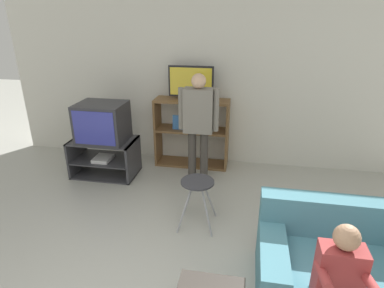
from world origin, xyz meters
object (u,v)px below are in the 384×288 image
person_standing_adult (198,120)px  television_main (102,122)px  folding_stool (197,188)px  tv_stand (105,157)px  television_flat (191,84)px  media_shelf (192,132)px  person_seated_child (341,286)px  couch (347,271)px

person_standing_adult → television_main: bearing=178.7°
television_main → folding_stool: television_main is taller
tv_stand → television_flat: size_ratio=1.38×
tv_stand → person_standing_adult: (1.40, -0.04, 0.67)m
media_shelf → person_seated_child: bearing=-61.9°
television_flat → person_standing_adult: (0.22, -0.62, -0.35)m
tv_stand → folding_stool: size_ratio=1.64×
couch → folding_stool: bearing=150.9°
television_main → person_seated_child: size_ratio=0.66×
folding_stool → person_standing_adult: 1.06m
folding_stool → person_seated_child: size_ratio=0.56×
tv_stand → couch: couch is taller
television_flat → person_seated_child: television_flat is taller
television_main → television_flat: bearing=27.1°
television_main → person_standing_adult: bearing=-1.3°
tv_stand → person_standing_adult: size_ratio=0.59×
tv_stand → couch: 3.41m
media_shelf → couch: bearing=-53.2°
television_flat → couch: bearing=-53.2°
folding_stool → television_flat: bearing=103.1°
television_flat → tv_stand: bearing=-153.8°
person_seated_child → television_flat: bearing=118.2°
media_shelf → folding_stool: bearing=-77.3°
person_seated_child → person_standing_adult: bearing=120.5°
television_flat → folding_stool: television_flat is taller
television_main → folding_stool: bearing=-32.6°
person_standing_adult → person_seated_child: person_standing_adult is taller
couch → person_seated_child: (-0.22, -0.51, 0.32)m
television_main → folding_stool: size_ratio=1.18×
tv_stand → media_shelf: (1.20, 0.56, 0.27)m
media_shelf → television_flat: size_ratio=1.69×
television_main → folding_stool: 1.84m
media_shelf → tv_stand: bearing=-155.0°
television_flat → folding_stool: 1.80m
television_flat → person_standing_adult: bearing=-70.9°
television_main → couch: bearing=-31.0°
folding_stool → person_seated_child: (1.16, -1.28, 0.12)m
television_flat → person_standing_adult: person_standing_adult is taller
folding_stool → person_seated_child: 1.73m
television_flat → television_main: bearing=-152.9°
tv_stand → television_flat: bearing=26.2°
television_flat → couch: (1.74, -2.33, -1.02)m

